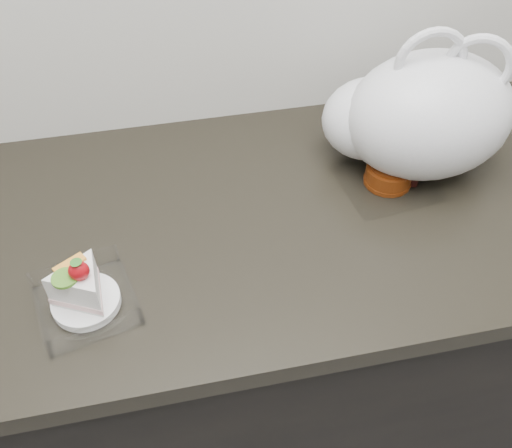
% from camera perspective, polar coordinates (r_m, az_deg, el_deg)
% --- Properties ---
extents(counter, '(2.04, 0.64, 0.90)m').
position_cam_1_polar(counter, '(1.39, -1.89, -12.41)').
color(counter, black).
rests_on(counter, ground).
extents(cake_tray, '(0.17, 0.17, 0.11)m').
position_cam_1_polar(cake_tray, '(0.92, -16.86, -6.72)').
color(cake_tray, white).
rests_on(cake_tray, counter).
extents(mooncake_wrap, '(0.20, 0.19, 0.04)m').
position_cam_1_polar(mooncake_wrap, '(1.12, 13.16, 4.70)').
color(mooncake_wrap, white).
rests_on(mooncake_wrap, counter).
extents(plastic_bag, '(0.39, 0.32, 0.29)m').
position_cam_1_polar(plastic_bag, '(1.12, 15.82, 10.43)').
color(plastic_bag, white).
rests_on(plastic_bag, counter).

